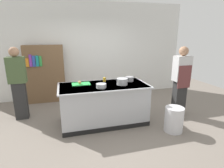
{
  "coord_description": "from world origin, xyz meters",
  "views": [
    {
      "loc": [
        -0.84,
        -3.74,
        1.96
      ],
      "look_at": [
        0.25,
        0.2,
        0.85
      ],
      "focal_mm": 28.64,
      "sensor_mm": 36.0,
      "label": 1
    }
  ],
  "objects_px": {
    "trash_bin": "(174,119)",
    "bookshelf": "(45,74)",
    "mixing_bowl": "(101,86)",
    "person_guest": "(18,82)",
    "person_chef": "(181,80)",
    "stock_pot": "(122,82)",
    "sauce_pan": "(130,79)",
    "juice_cup": "(104,80)",
    "onion": "(80,82)"
  },
  "relations": [
    {
      "from": "mixing_bowl",
      "to": "person_chef",
      "type": "height_order",
      "value": "person_chef"
    },
    {
      "from": "mixing_bowl",
      "to": "person_chef",
      "type": "relative_size",
      "value": 0.12
    },
    {
      "from": "mixing_bowl",
      "to": "stock_pot",
      "type": "bearing_deg",
      "value": 14.38
    },
    {
      "from": "onion",
      "to": "sauce_pan",
      "type": "height_order",
      "value": "sauce_pan"
    },
    {
      "from": "stock_pot",
      "to": "bookshelf",
      "type": "xyz_separation_m",
      "value": [
        -1.77,
        1.89,
        -0.12
      ]
    },
    {
      "from": "onion",
      "to": "bookshelf",
      "type": "height_order",
      "value": "bookshelf"
    },
    {
      "from": "person_chef",
      "to": "bookshelf",
      "type": "xyz_separation_m",
      "value": [
        -3.26,
        1.93,
        -0.06
      ]
    },
    {
      "from": "stock_pot",
      "to": "mixing_bowl",
      "type": "distance_m",
      "value": 0.52
    },
    {
      "from": "stock_pot",
      "to": "bookshelf",
      "type": "distance_m",
      "value": 2.59
    },
    {
      "from": "trash_bin",
      "to": "person_chef",
      "type": "relative_size",
      "value": 0.31
    },
    {
      "from": "sauce_pan",
      "to": "juice_cup",
      "type": "relative_size",
      "value": 2.55
    },
    {
      "from": "juice_cup",
      "to": "trash_bin",
      "type": "bearing_deg",
      "value": -41.21
    },
    {
      "from": "trash_bin",
      "to": "onion",
      "type": "bearing_deg",
      "value": 152.82
    },
    {
      "from": "person_guest",
      "to": "stock_pot",
      "type": "bearing_deg",
      "value": 53.41
    },
    {
      "from": "bookshelf",
      "to": "person_chef",
      "type": "bearing_deg",
      "value": -30.6
    },
    {
      "from": "sauce_pan",
      "to": "juice_cup",
      "type": "distance_m",
      "value": 0.6
    },
    {
      "from": "mixing_bowl",
      "to": "trash_bin",
      "type": "distance_m",
      "value": 1.68
    },
    {
      "from": "mixing_bowl",
      "to": "person_guest",
      "type": "bearing_deg",
      "value": 152.11
    },
    {
      "from": "juice_cup",
      "to": "bookshelf",
      "type": "bearing_deg",
      "value": 133.82
    },
    {
      "from": "person_chef",
      "to": "bookshelf",
      "type": "height_order",
      "value": "person_chef"
    },
    {
      "from": "person_guest",
      "to": "mixing_bowl",
      "type": "bearing_deg",
      "value": 45.08
    },
    {
      "from": "person_chef",
      "to": "stock_pot",
      "type": "bearing_deg",
      "value": 101.72
    },
    {
      "from": "juice_cup",
      "to": "bookshelf",
      "type": "height_order",
      "value": "bookshelf"
    },
    {
      "from": "mixing_bowl",
      "to": "juice_cup",
      "type": "bearing_deg",
      "value": 69.7
    },
    {
      "from": "onion",
      "to": "mixing_bowl",
      "type": "xyz_separation_m",
      "value": [
        0.41,
        -0.36,
        -0.01
      ]
    },
    {
      "from": "trash_bin",
      "to": "sauce_pan",
      "type": "bearing_deg",
      "value": 123.91
    },
    {
      "from": "trash_bin",
      "to": "bookshelf",
      "type": "height_order",
      "value": "bookshelf"
    },
    {
      "from": "juice_cup",
      "to": "mixing_bowl",
      "type": "bearing_deg",
      "value": -110.3
    },
    {
      "from": "person_guest",
      "to": "juice_cup",
      "type": "bearing_deg",
      "value": 60.42
    },
    {
      "from": "person_guest",
      "to": "bookshelf",
      "type": "distance_m",
      "value": 1.19
    },
    {
      "from": "onion",
      "to": "mixing_bowl",
      "type": "relative_size",
      "value": 0.35
    },
    {
      "from": "stock_pot",
      "to": "trash_bin",
      "type": "xyz_separation_m",
      "value": [
        0.91,
        -0.71,
        -0.71
      ]
    },
    {
      "from": "mixing_bowl",
      "to": "person_guest",
      "type": "height_order",
      "value": "person_guest"
    },
    {
      "from": "sauce_pan",
      "to": "trash_bin",
      "type": "xyz_separation_m",
      "value": [
        0.64,
        -0.96,
        -0.69
      ]
    },
    {
      "from": "mixing_bowl",
      "to": "bookshelf",
      "type": "relative_size",
      "value": 0.13
    },
    {
      "from": "mixing_bowl",
      "to": "juice_cup",
      "type": "height_order",
      "value": "juice_cup"
    },
    {
      "from": "onion",
      "to": "person_chef",
      "type": "distance_m",
      "value": 2.42
    },
    {
      "from": "juice_cup",
      "to": "trash_bin",
      "type": "relative_size",
      "value": 0.19
    },
    {
      "from": "mixing_bowl",
      "to": "bookshelf",
      "type": "bearing_deg",
      "value": 122.12
    },
    {
      "from": "person_guest",
      "to": "person_chef",
      "type": "bearing_deg",
      "value": 60.25
    },
    {
      "from": "person_chef",
      "to": "mixing_bowl",
      "type": "bearing_deg",
      "value": 105.83
    },
    {
      "from": "sauce_pan",
      "to": "person_guest",
      "type": "xyz_separation_m",
      "value": [
        -2.55,
        0.56,
        -0.04
      ]
    },
    {
      "from": "person_chef",
      "to": "sauce_pan",
      "type": "bearing_deg",
      "value": 89.76
    },
    {
      "from": "mixing_bowl",
      "to": "person_guest",
      "type": "xyz_separation_m",
      "value": [
        -1.78,
        0.94,
        -0.03
      ]
    },
    {
      "from": "sauce_pan",
      "to": "mixing_bowl",
      "type": "relative_size",
      "value": 1.2
    },
    {
      "from": "onion",
      "to": "sauce_pan",
      "type": "relative_size",
      "value": 0.29
    },
    {
      "from": "trash_bin",
      "to": "person_chef",
      "type": "distance_m",
      "value": 1.09
    },
    {
      "from": "juice_cup",
      "to": "person_guest",
      "type": "relative_size",
      "value": 0.06
    },
    {
      "from": "sauce_pan",
      "to": "trash_bin",
      "type": "relative_size",
      "value": 0.48
    },
    {
      "from": "trash_bin",
      "to": "person_guest",
      "type": "bearing_deg",
      "value": 154.61
    }
  ]
}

